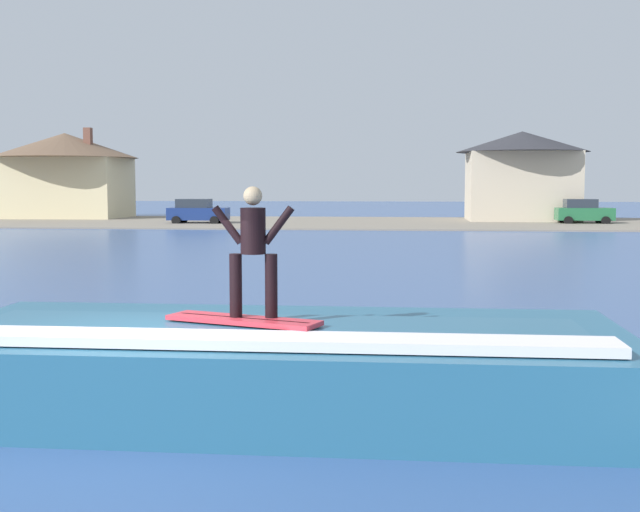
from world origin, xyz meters
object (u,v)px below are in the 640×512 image
object	(u,v)px
wave_crest	(279,366)
car_far_shore	(583,212)
surfer	(253,245)
house_gabled_white	(522,170)
surfboard	(243,320)
house_with_chimney	(65,168)
car_near_shore	(197,211)

from	to	relation	value
wave_crest	car_far_shore	distance (m)	53.07
surfer	house_gabled_white	xyz separation A→B (m)	(11.13, 55.72, 1.82)
surfboard	car_far_shore	size ratio (longest dim) A/B	0.52
car_far_shore	house_with_chimney	bearing A→B (deg)	172.03
car_far_shore	car_near_shore	bearing A→B (deg)	-174.86
surfboard	car_near_shore	distance (m)	50.53
wave_crest	car_near_shore	distance (m)	50.27
car_far_shore	house_with_chimney	xyz separation A→B (m)	(-41.52, 5.81, 3.31)
surfboard	wave_crest	bearing A→B (deg)	44.06
surfboard	car_near_shore	size ratio (longest dim) A/B	0.48
house_with_chimney	car_near_shore	bearing A→B (deg)	-31.80
house_gabled_white	surfer	bearing A→B (deg)	-101.30
surfer	car_near_shore	bearing A→B (deg)	105.01
car_near_shore	house_gabled_white	size ratio (longest dim) A/B	0.42
house_with_chimney	house_gabled_white	xyz separation A→B (m)	(37.66, -1.40, -0.24)
house_gabled_white	house_with_chimney	bearing A→B (deg)	177.87
car_far_shore	house_with_chimney	size ratio (longest dim) A/B	0.33
wave_crest	car_far_shore	xyz separation A→B (m)	(14.72, 50.99, 0.38)
house_with_chimney	house_gabled_white	bearing A→B (deg)	-2.13
car_near_shore	car_far_shore	bearing A→B (deg)	5.14
surfboard	car_far_shore	distance (m)	53.55
house_with_chimney	house_gabled_white	size ratio (longest dim) A/B	1.18
car_near_shore	car_far_shore	xyz separation A→B (m)	(28.07, 2.53, -0.00)
wave_crest	surfboard	bearing A→B (deg)	-135.94
car_near_shore	car_far_shore	distance (m)	28.19
surfer	house_with_chimney	distance (m)	63.02
surfer	surfboard	bearing A→B (deg)	-155.01
car_near_shore	house_with_chimney	world-z (taller)	house_with_chimney
car_far_shore	house_gabled_white	distance (m)	6.61
car_near_shore	house_gabled_white	bearing A→B (deg)	15.99
surfer	house_gabled_white	distance (m)	56.85
car_far_shore	house_gabled_white	xyz separation A→B (m)	(-3.86, 4.41, 3.07)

